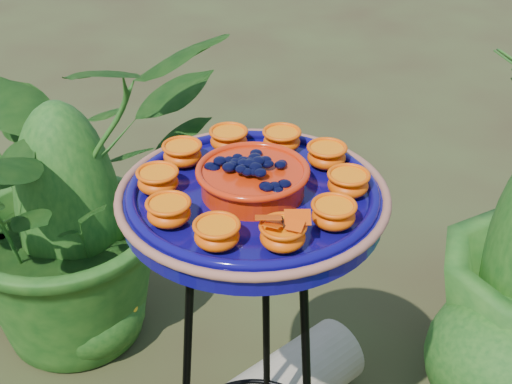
# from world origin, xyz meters

# --- Properties ---
(tripod_stand) EXTENTS (0.36, 0.36, 0.83)m
(tripod_stand) POSITION_xyz_m (0.02, 0.06, 0.50)
(tripod_stand) COLOR black
(tripod_stand) RESTS_ON ground
(feeder_dish) EXTENTS (0.50, 0.50, 0.10)m
(feeder_dish) POSITION_xyz_m (0.02, 0.06, 0.87)
(feeder_dish) COLOR #0B0754
(feeder_dish) RESTS_ON tripod_stand
(shrub_back_left) EXTENTS (1.09, 1.07, 0.92)m
(shrub_back_left) POSITION_xyz_m (-0.47, 0.72, 0.46)
(shrub_back_left) COLOR #134311
(shrub_back_left) RESTS_ON ground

